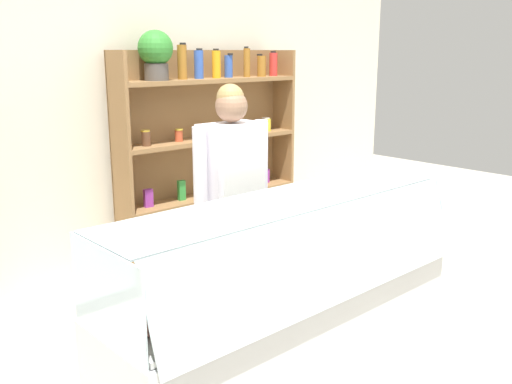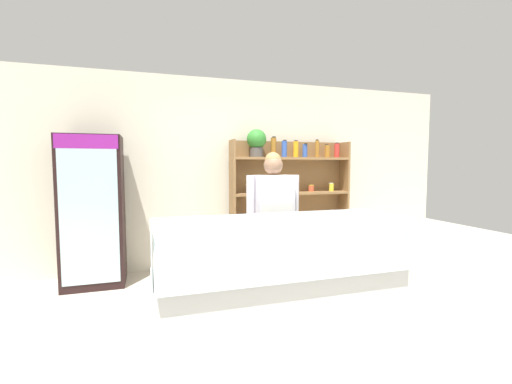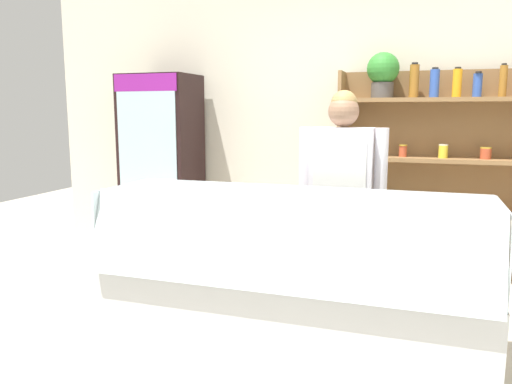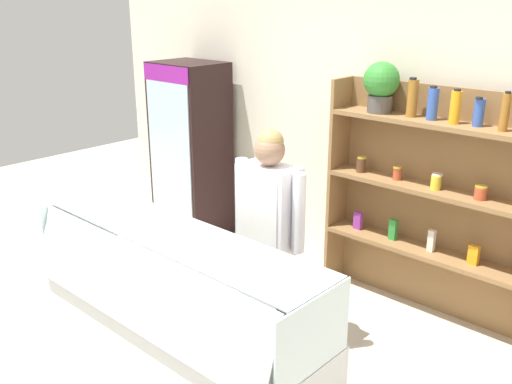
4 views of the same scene
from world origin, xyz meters
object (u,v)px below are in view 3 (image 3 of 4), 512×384
(shelving_unit, at_px, (436,153))
(shop_clerk, at_px, (341,187))
(drinks_fridge, at_px, (162,167))
(deli_display_case, at_px, (288,308))

(shelving_unit, height_order, shop_clerk, shelving_unit)
(drinks_fridge, xyz_separation_m, shop_clerk, (1.96, -1.00, 0.04))
(deli_display_case, bearing_deg, shelving_unit, 66.15)
(deli_display_case, relative_size, shop_clerk, 1.40)
(drinks_fridge, bearing_deg, shop_clerk, -27.06)
(shelving_unit, distance_m, deli_display_case, 2.20)
(shelving_unit, relative_size, shop_clerk, 1.23)
(deli_display_case, xyz_separation_m, shop_clerk, (0.19, 0.70, 0.64))
(shelving_unit, relative_size, deli_display_case, 0.88)
(shop_clerk, bearing_deg, deli_display_case, -105.34)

